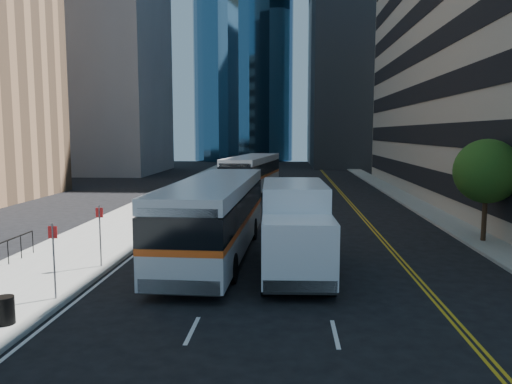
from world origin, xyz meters
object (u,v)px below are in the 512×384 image
at_px(bus_front, 215,215).
at_px(trash_can, 5,310).
at_px(street_tree, 487,171).
at_px(box_truck, 295,227).
at_px(bus_rear, 252,173).

relative_size(bus_front, trash_can, 16.94).
xyz_separation_m(street_tree, bus_front, (-13.08, -3.40, -1.75)).
distance_m(street_tree, box_truck, 11.37).
xyz_separation_m(bus_front, bus_rear, (-0.06, 23.69, -0.02)).
distance_m(bus_front, bus_rear, 23.69).
height_order(bus_rear, box_truck, box_truck).
bearing_deg(street_tree, bus_rear, 122.92).
xyz_separation_m(street_tree, box_truck, (-9.55, -5.92, -1.80)).
distance_m(bus_front, trash_can, 10.11).
xyz_separation_m(bus_rear, trash_can, (-4.66, -32.53, -1.32)).
relative_size(street_tree, bus_front, 0.38).
bearing_deg(trash_can, bus_front, 61.91).
bearing_deg(street_tree, bus_front, -165.44).
bearing_deg(trash_can, street_tree, 34.50).
bearing_deg(box_truck, trash_can, -144.44).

